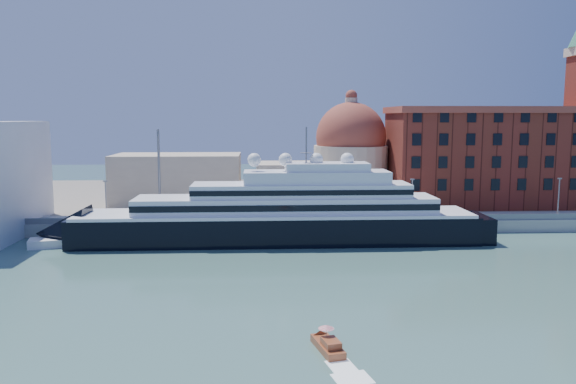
{
  "coord_description": "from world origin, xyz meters",
  "views": [
    {
      "loc": [
        -0.3,
        -78.0,
        22.68
      ],
      "look_at": [
        4.63,
        18.0,
        9.96
      ],
      "focal_mm": 35.0,
      "sensor_mm": 36.0,
      "label": 1
    }
  ],
  "objects": [
    {
      "name": "church",
      "position": [
        6.39,
        57.72,
        10.91
      ],
      "size": [
        66.0,
        18.0,
        25.5
      ],
      "color": "beige",
      "rests_on": "land"
    },
    {
      "name": "land",
      "position": [
        0.0,
        75.0,
        1.0
      ],
      "size": [
        260.0,
        72.0,
        2.0
      ],
      "primitive_type": "cube",
      "color": "slate",
      "rests_on": "ground"
    },
    {
      "name": "lamp_posts",
      "position": [
        -12.67,
        32.27,
        9.84
      ],
      "size": [
        120.8,
        2.4,
        18.0
      ],
      "color": "slate",
      "rests_on": "quay"
    },
    {
      "name": "service_barge",
      "position": [
        -34.47,
        22.21,
        0.82
      ],
      "size": [
        13.31,
        7.18,
        2.85
      ],
      "rotation": [
        0.0,
        0.0,
        0.25
      ],
      "color": "white",
      "rests_on": "ground"
    },
    {
      "name": "warehouse",
      "position": [
        52.0,
        52.0,
        13.79
      ],
      "size": [
        43.0,
        19.0,
        23.25
      ],
      "color": "maroon",
      "rests_on": "land"
    },
    {
      "name": "quay_fence",
      "position": [
        0.0,
        29.5,
        3.1
      ],
      "size": [
        180.0,
        0.1,
        1.2
      ],
      "primitive_type": "cube",
      "color": "slate",
      "rests_on": "quay"
    },
    {
      "name": "water_taxi",
      "position": [
        6.33,
        -25.83,
        0.62
      ],
      "size": [
        2.99,
        5.7,
        2.58
      ],
      "rotation": [
        0.0,
        0.0,
        0.23
      ],
      "color": "brown",
      "rests_on": "ground"
    },
    {
      "name": "quay",
      "position": [
        0.0,
        34.0,
        1.25
      ],
      "size": [
        180.0,
        10.0,
        2.5
      ],
      "primitive_type": "cube",
      "color": "gray",
      "rests_on": "ground"
    },
    {
      "name": "superyacht",
      "position": [
        0.31,
        23.0,
        4.25
      ],
      "size": [
        82.49,
        11.44,
        24.65
      ],
      "color": "black",
      "rests_on": "ground"
    },
    {
      "name": "ground",
      "position": [
        0.0,
        0.0,
        0.0
      ],
      "size": [
        400.0,
        400.0,
        0.0
      ],
      "primitive_type": "plane",
      "color": "#375F59",
      "rests_on": "ground"
    }
  ]
}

